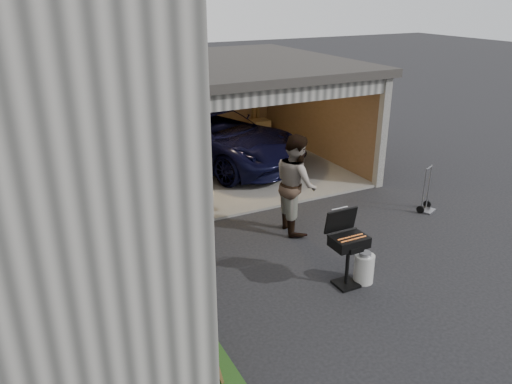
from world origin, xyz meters
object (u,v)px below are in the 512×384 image
at_px(woman, 163,233).
at_px(bbq_grill, 348,244).
at_px(man, 296,183).
at_px(plywood_panel, 204,342).
at_px(hand_truck, 426,203).
at_px(minivan, 215,139).
at_px(propane_tank, 364,268).

height_order(woman, bbq_grill, woman).
xyz_separation_m(man, plywood_panel, (-3.14, -3.00, -0.56)).
xyz_separation_m(woman, hand_truck, (5.97, -0.00, -0.61)).
xyz_separation_m(minivan, plywood_panel, (-3.25, -7.50, -0.31)).
height_order(bbq_grill, hand_truck, bbq_grill).
distance_m(woman, plywood_panel, 2.51).
relative_size(minivan, woman, 3.30).
xyz_separation_m(propane_tank, plywood_panel, (-3.15, -0.77, 0.19)).
distance_m(bbq_grill, plywood_panel, 2.96).
relative_size(minivan, propane_tank, 10.72).
bearing_deg(woman, man, 103.84).
distance_m(woman, hand_truck, 6.00).
height_order(minivan, man, man).
bearing_deg(hand_truck, plywood_panel, 177.66).
bearing_deg(bbq_grill, man, 81.57).
relative_size(plywood_panel, hand_truck, 0.86).
relative_size(woman, bbq_grill, 1.26).
bearing_deg(plywood_panel, man, 43.70).
distance_m(man, bbq_grill, 2.20).
distance_m(woman, bbq_grill, 3.05).
relative_size(man, bbq_grill, 1.55).
bearing_deg(propane_tank, minivan, 89.14).
relative_size(man, hand_truck, 1.95).
xyz_separation_m(minivan, woman, (-3.01, -5.03, 0.07)).
relative_size(man, plywood_panel, 2.26).
bearing_deg(bbq_grill, minivan, 86.33).
bearing_deg(hand_truck, woman, 155.99).
relative_size(man, propane_tank, 4.01).
distance_m(plywood_panel, hand_truck, 6.69).
distance_m(propane_tank, plywood_panel, 3.24).
relative_size(propane_tank, plywood_panel, 0.56).
height_order(minivan, woman, woman).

